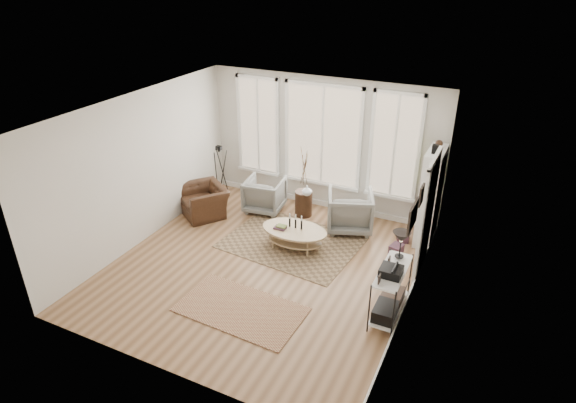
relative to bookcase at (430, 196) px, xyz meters
The scene contains 17 objects.
room 3.30m from the bookcase, 137.70° to the right, with size 5.50×5.54×2.90m.
bay_window 2.57m from the bookcase, 168.63° to the left, with size 4.14×0.12×2.24m.
door 1.10m from the bookcase, 82.91° to the right, with size 0.09×1.06×2.22m.
bookcase is the anchor object (origin of this frame).
low_shelf 2.56m from the bookcase, 91.28° to the right, with size 0.38×1.08×1.30m.
wall_art 2.66m from the bookcase, 86.75° to the right, with size 0.04×0.88×0.44m.
rug_main 2.81m from the bookcase, 151.76° to the right, with size 2.51×1.88×0.01m, color brown.
rug_runner 4.20m from the bookcase, 122.58° to the right, with size 1.99×1.11×0.01m, color brown.
coffee_table 2.70m from the bookcase, 148.09° to the right, with size 1.30×0.84×0.59m.
armchair_left 3.52m from the bookcase, behind, with size 0.79×0.82×0.74m, color gray.
armchair_right 1.61m from the bookcase, behind, with size 0.89×0.91×0.83m, color gray.
side_table 2.61m from the bookcase, behind, with size 0.38×0.38×1.58m.
vase 2.49m from the bookcase, behind, with size 0.21×0.21×0.22m, color silver.
accent_chair 4.71m from the bookcase, 167.72° to the right, with size 1.00×0.87×0.65m, color #361F13.
tripod_camera 4.70m from the bookcase, behind, with size 0.44×0.44×1.26m.
book_stack_near 0.97m from the bookcase, 150.76° to the right, with size 0.22×0.28×0.18m, color maroon.
book_stack_far 1.20m from the bookcase, 117.94° to the right, with size 0.21×0.26×0.17m, color maroon.
Camera 1 is at (3.53, -6.36, 5.00)m, focal length 30.00 mm.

